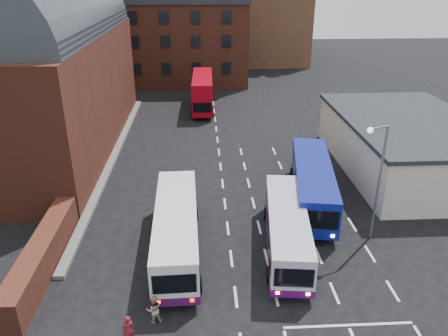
{
  "coord_description": "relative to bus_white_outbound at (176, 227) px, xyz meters",
  "views": [
    {
      "loc": [
        -1.52,
        -17.95,
        14.78
      ],
      "look_at": [
        0.0,
        10.0,
        2.2
      ],
      "focal_mm": 35.0,
      "sensor_mm": 36.0,
      "label": 1
    }
  ],
  "objects": [
    {
      "name": "ground",
      "position": [
        3.06,
        -3.26,
        -1.64
      ],
      "size": [
        180.0,
        180.0,
        0.0
      ],
      "primitive_type": "plane",
      "color": "black"
    },
    {
      "name": "railway_station",
      "position": [
        -12.44,
        17.74,
        5.99
      ],
      "size": [
        12.0,
        28.0,
        16.0
      ],
      "color": "#602B1E",
      "rests_on": "ground"
    },
    {
      "name": "forecourt_wall",
      "position": [
        -7.14,
        -1.26,
        -0.74
      ],
      "size": [
        1.2,
        10.0,
        1.8
      ],
      "primitive_type": "cube",
      "color": "#602B1E",
      "rests_on": "ground"
    },
    {
      "name": "cream_building",
      "position": [
        18.06,
        10.74,
        0.51
      ],
      "size": [
        10.4,
        16.4,
        4.25
      ],
      "color": "beige",
      "rests_on": "ground"
    },
    {
      "name": "brick_terrace",
      "position": [
        -2.94,
        42.74,
        3.86
      ],
      "size": [
        22.0,
        10.0,
        11.0
      ],
      "primitive_type": "cube",
      "color": "brown",
      "rests_on": "ground"
    },
    {
      "name": "castle_keep",
      "position": [
        9.06,
        62.74,
        4.36
      ],
      "size": [
        22.0,
        22.0,
        12.0
      ],
      "primitive_type": "cube",
      "color": "brown",
      "rests_on": "ground"
    },
    {
      "name": "bus_white_outbound",
      "position": [
        0.0,
        0.0,
        0.0
      ],
      "size": [
        2.79,
        10.25,
        2.78
      ],
      "rotation": [
        0.0,
        0.0,
        0.03
      ],
      "color": "silver",
      "rests_on": "ground"
    },
    {
      "name": "bus_white_inbound",
      "position": [
        6.29,
        -0.12,
        -0.13
      ],
      "size": [
        3.23,
        9.58,
        2.56
      ],
      "rotation": [
        0.0,
        0.0,
        3.02
      ],
      "color": "#B8B6D1",
      "rests_on": "ground"
    },
    {
      "name": "bus_blue",
      "position": [
        9.06,
        5.25,
        0.07
      ],
      "size": [
        4.12,
        10.88,
        2.9
      ],
      "rotation": [
        0.0,
        0.0,
        2.98
      ],
      "color": "navy",
      "rests_on": "ground"
    },
    {
      "name": "bus_red_double",
      "position": [
        1.76,
        28.79,
        0.46
      ],
      "size": [
        2.63,
        9.9,
        3.94
      ],
      "rotation": [
        0.0,
        0.0,
        3.12
      ],
      "color": "#A50314",
      "rests_on": "ground"
    },
    {
      "name": "street_lamp",
      "position": [
        11.43,
        0.7,
        2.75
      ],
      "size": [
        1.39,
        0.72,
        7.27
      ],
      "rotation": [
        0.0,
        0.0,
        0.4
      ],
      "color": "slate",
      "rests_on": "ground"
    },
    {
      "name": "pedestrian_red",
      "position": [
        -1.8,
        -6.74,
        -0.91
      ],
      "size": [
        0.63,
        0.55,
        1.46
      ],
      "primitive_type": "imported",
      "rotation": [
        0.0,
        0.0,
        3.6
      ],
      "color": "maroon",
      "rests_on": "ground"
    },
    {
      "name": "pedestrian_beige",
      "position": [
        -0.81,
        -5.54,
        -0.92
      ],
      "size": [
        0.8,
        0.68,
        1.44
      ],
      "primitive_type": "imported",
      "rotation": [
        0.0,
        0.0,
        3.35
      ],
      "color": "tan",
      "rests_on": "ground"
    }
  ]
}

